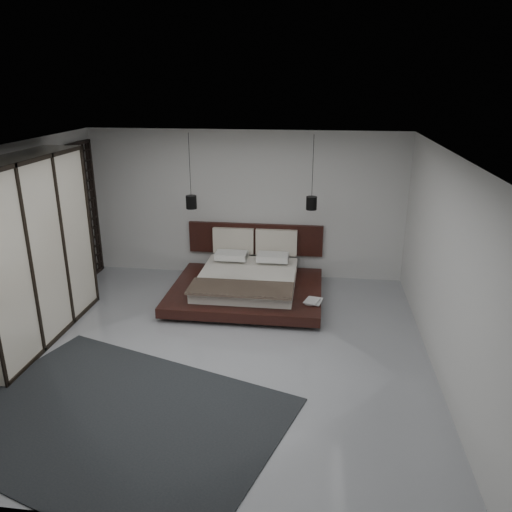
# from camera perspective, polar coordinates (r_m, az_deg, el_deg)

# --- Properties ---
(floor) EXTENTS (6.00, 6.00, 0.00)m
(floor) POSITION_cam_1_polar(r_m,az_deg,el_deg) (7.29, -4.70, -10.56)
(floor) COLOR gray
(floor) RESTS_ON ground
(ceiling) EXTENTS (6.00, 6.00, 0.00)m
(ceiling) POSITION_cam_1_polar(r_m,az_deg,el_deg) (6.37, -5.40, 11.82)
(ceiling) COLOR white
(ceiling) RESTS_ON wall_back
(wall_back) EXTENTS (6.00, 0.00, 6.00)m
(wall_back) POSITION_cam_1_polar(r_m,az_deg,el_deg) (9.53, -1.22, 5.86)
(wall_back) COLOR #BABAB8
(wall_back) RESTS_ON floor
(wall_front) EXTENTS (6.00, 0.00, 6.00)m
(wall_front) POSITION_cam_1_polar(r_m,az_deg,el_deg) (4.11, -14.11, -14.11)
(wall_front) COLOR #BABAB8
(wall_front) RESTS_ON floor
(wall_left) EXTENTS (0.00, 6.00, 6.00)m
(wall_left) POSITION_cam_1_polar(r_m,az_deg,el_deg) (7.89, -26.84, 0.82)
(wall_left) COLOR #BABAB8
(wall_left) RESTS_ON floor
(wall_right) EXTENTS (0.00, 6.00, 6.00)m
(wall_right) POSITION_cam_1_polar(r_m,az_deg,el_deg) (6.75, 20.72, -1.21)
(wall_right) COLOR #BABAB8
(wall_right) RESTS_ON floor
(lattice_screen) EXTENTS (0.05, 0.90, 2.60)m
(lattice_screen) POSITION_cam_1_polar(r_m,az_deg,el_deg) (9.92, -18.87, 4.76)
(lattice_screen) COLOR black
(lattice_screen) RESTS_ON floor
(bed) EXTENTS (2.59, 2.32, 1.04)m
(bed) POSITION_cam_1_polar(r_m,az_deg,el_deg) (8.83, -0.96, -2.94)
(bed) COLOR black
(bed) RESTS_ON floor
(book_lower) EXTENTS (0.30, 0.36, 0.03)m
(book_lower) POSITION_cam_1_polar(r_m,az_deg,el_deg) (8.18, 5.83, -5.08)
(book_lower) COLOR #99724C
(book_lower) RESTS_ON bed
(book_upper) EXTENTS (0.28, 0.33, 0.02)m
(book_upper) POSITION_cam_1_polar(r_m,az_deg,el_deg) (8.15, 5.70, -4.98)
(book_upper) COLOR #99724C
(book_upper) RESTS_ON book_lower
(pendant_left) EXTENTS (0.19, 0.19, 1.33)m
(pendant_left) POSITION_cam_1_polar(r_m,az_deg,el_deg) (9.00, -7.41, 6.15)
(pendant_left) COLOR black
(pendant_left) RESTS_ON ceiling
(pendant_right) EXTENTS (0.19, 0.19, 1.28)m
(pendant_right) POSITION_cam_1_polar(r_m,az_deg,el_deg) (8.70, 6.36, 6.04)
(pendant_right) COLOR black
(pendant_right) RESTS_ON ceiling
(wardrobe) EXTENTS (0.64, 2.72, 2.67)m
(wardrobe) POSITION_cam_1_polar(r_m,az_deg,el_deg) (7.80, -24.68, 0.43)
(wardrobe) COLOR beige
(wardrobe) RESTS_ON floor
(rug) EXTENTS (4.29, 3.63, 0.02)m
(rug) POSITION_cam_1_polar(r_m,az_deg,el_deg) (6.15, -15.77, -17.54)
(rug) COLOR black
(rug) RESTS_ON floor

